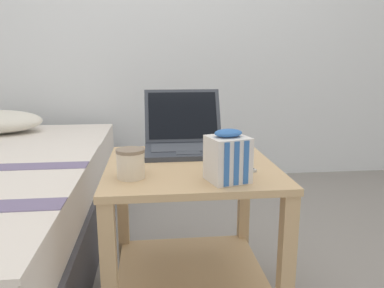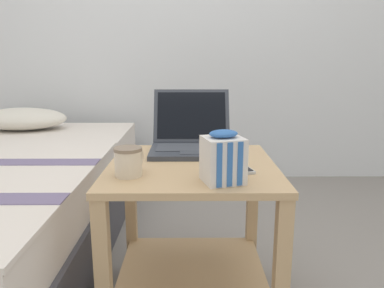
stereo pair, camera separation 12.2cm
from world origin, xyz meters
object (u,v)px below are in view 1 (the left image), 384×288
at_px(laptop, 184,139).
at_px(snack_bag, 228,157).
at_px(mug_front_left, 131,162).
at_px(cell_phone, 237,166).

height_order(laptop, snack_bag, laptop).
relative_size(mug_front_left, cell_phone, 0.76).
height_order(laptop, mug_front_left, laptop).
height_order(mug_front_left, cell_phone, mug_front_left).
xyz_separation_m(mug_front_left, cell_phone, (0.34, 0.07, -0.04)).
bearing_deg(mug_front_left, snack_bag, -12.34).
bearing_deg(mug_front_left, laptop, 60.13).
height_order(laptop, cell_phone, laptop).
relative_size(mug_front_left, snack_bag, 0.77).
xyz_separation_m(laptop, snack_bag, (0.09, -0.39, 0.03)).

